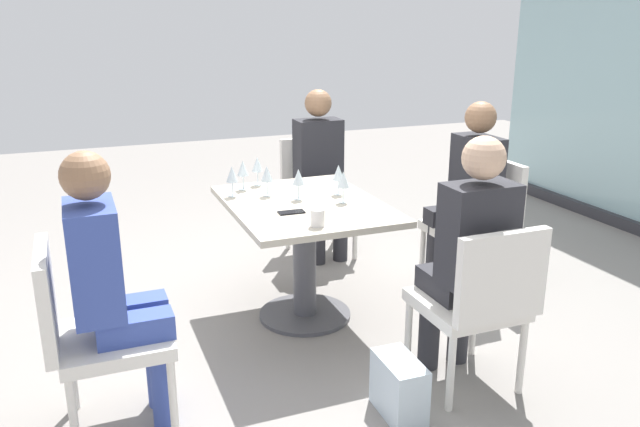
{
  "coord_description": "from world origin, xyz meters",
  "views": [
    {
      "loc": [
        3.34,
        -1.22,
        1.76
      ],
      "look_at": [
        0.0,
        0.1,
        0.65
      ],
      "focal_mm": 35.65,
      "sensor_mm": 36.0,
      "label": 1
    }
  ],
  "objects_px": {
    "chair_near_window": "(479,217)",
    "coffee_cup": "(318,218)",
    "wine_glass_4": "(243,169)",
    "cell_phone_on_table": "(291,212)",
    "person_far_left": "(321,166)",
    "person_near_window": "(468,189)",
    "person_front_right": "(112,280)",
    "chair_front_right": "(90,328)",
    "chair_far_left": "(316,189)",
    "wine_glass_3": "(257,165)",
    "chair_far_right": "(479,298)",
    "wine_glass_5": "(338,173)",
    "handbag_0": "(399,387)",
    "wine_glass_6": "(267,174)",
    "person_far_right": "(469,250)",
    "wine_glass_1": "(298,178)",
    "wine_glass_0": "(343,180)",
    "wine_glass_2": "(232,175)",
    "dining_table_main": "(304,235)"
  },
  "relations": [
    {
      "from": "wine_glass_3",
      "to": "chair_far_right",
      "type": "bearing_deg",
      "value": 22.0
    },
    {
      "from": "chair_near_window",
      "to": "coffee_cup",
      "type": "bearing_deg",
      "value": -71.72
    },
    {
      "from": "wine_glass_1",
      "to": "wine_glass_5",
      "type": "bearing_deg",
      "value": 92.91
    },
    {
      "from": "wine_glass_6",
      "to": "coffee_cup",
      "type": "xyz_separation_m",
      "value": [
        0.65,
        0.07,
        -0.09
      ]
    },
    {
      "from": "person_far_left",
      "to": "chair_far_left",
      "type": "bearing_deg",
      "value": 180.0
    },
    {
      "from": "chair_near_window",
      "to": "wine_glass_4",
      "type": "xyz_separation_m",
      "value": [
        -0.41,
        -1.49,
        0.37
      ]
    },
    {
      "from": "chair_far_left",
      "to": "wine_glass_4",
      "type": "bearing_deg",
      "value": -48.53
    },
    {
      "from": "wine_glass_1",
      "to": "cell_phone_on_table",
      "type": "distance_m",
      "value": 0.3
    },
    {
      "from": "chair_front_right",
      "to": "wine_glass_6",
      "type": "bearing_deg",
      "value": 130.6
    },
    {
      "from": "wine_glass_1",
      "to": "handbag_0",
      "type": "height_order",
      "value": "wine_glass_1"
    },
    {
      "from": "chair_near_window",
      "to": "cell_phone_on_table",
      "type": "distance_m",
      "value": 1.4
    },
    {
      "from": "chair_far_right",
      "to": "wine_glass_1",
      "type": "relative_size",
      "value": 4.7
    },
    {
      "from": "wine_glass_3",
      "to": "chair_far_left",
      "type": "bearing_deg",
      "value": 132.99
    },
    {
      "from": "person_far_left",
      "to": "person_near_window",
      "type": "height_order",
      "value": "same"
    },
    {
      "from": "person_near_window",
      "to": "wine_glass_1",
      "type": "height_order",
      "value": "person_near_window"
    },
    {
      "from": "person_near_window",
      "to": "wine_glass_6",
      "type": "xyz_separation_m",
      "value": [
        -0.22,
        -1.28,
        0.16
      ]
    },
    {
      "from": "wine_glass_1",
      "to": "wine_glass_3",
      "type": "relative_size",
      "value": 1.0
    },
    {
      "from": "coffee_cup",
      "to": "wine_glass_0",
      "type": "bearing_deg",
      "value": 139.89
    },
    {
      "from": "chair_far_left",
      "to": "wine_glass_4",
      "type": "relative_size",
      "value": 4.7
    },
    {
      "from": "chair_far_right",
      "to": "person_far_right",
      "type": "xyz_separation_m",
      "value": [
        -0.11,
        0.0,
        0.2
      ]
    },
    {
      "from": "person_near_window",
      "to": "wine_glass_3",
      "type": "bearing_deg",
      "value": -110.88
    },
    {
      "from": "wine_glass_4",
      "to": "cell_phone_on_table",
      "type": "height_order",
      "value": "wine_glass_4"
    },
    {
      "from": "person_far_left",
      "to": "wine_glass_1",
      "type": "distance_m",
      "value": 1.03
    },
    {
      "from": "person_near_window",
      "to": "wine_glass_2",
      "type": "relative_size",
      "value": 6.81
    },
    {
      "from": "person_near_window",
      "to": "wine_glass_5",
      "type": "distance_m",
      "value": 0.89
    },
    {
      "from": "person_near_window",
      "to": "wine_glass_3",
      "type": "xyz_separation_m",
      "value": [
        -0.48,
        -1.27,
        0.16
      ]
    },
    {
      "from": "chair_near_window",
      "to": "person_near_window",
      "type": "distance_m",
      "value": 0.23
    },
    {
      "from": "chair_far_left",
      "to": "person_near_window",
      "type": "bearing_deg",
      "value": 30.97
    },
    {
      "from": "dining_table_main",
      "to": "person_far_right",
      "type": "bearing_deg",
      "value": 27.0
    },
    {
      "from": "wine_glass_0",
      "to": "person_front_right",
      "type": "bearing_deg",
      "value": -64.95
    },
    {
      "from": "person_front_right",
      "to": "wine_glass_2",
      "type": "bearing_deg",
      "value": 142.03
    },
    {
      "from": "cell_phone_on_table",
      "to": "person_far_left",
      "type": "bearing_deg",
      "value": 152.81
    },
    {
      "from": "person_near_window",
      "to": "cell_phone_on_table",
      "type": "relative_size",
      "value": 8.75
    },
    {
      "from": "dining_table_main",
      "to": "chair_near_window",
      "type": "bearing_deg",
      "value": 90.0
    },
    {
      "from": "chair_far_left",
      "to": "person_near_window",
      "type": "xyz_separation_m",
      "value": [
        1.07,
        0.64,
        0.2
      ]
    },
    {
      "from": "person_far_left",
      "to": "person_front_right",
      "type": "xyz_separation_m",
      "value": [
        1.67,
        -1.61,
        0.0
      ]
    },
    {
      "from": "chair_far_right",
      "to": "person_near_window",
      "type": "bearing_deg",
      "value": 149.03
    },
    {
      "from": "wine_glass_6",
      "to": "cell_phone_on_table",
      "type": "bearing_deg",
      "value": 2.86
    },
    {
      "from": "chair_far_left",
      "to": "person_near_window",
      "type": "height_order",
      "value": "person_near_window"
    },
    {
      "from": "wine_glass_1",
      "to": "cell_phone_on_table",
      "type": "height_order",
      "value": "wine_glass_1"
    },
    {
      "from": "chair_near_window",
      "to": "wine_glass_4",
      "type": "relative_size",
      "value": 4.7
    },
    {
      "from": "handbag_0",
      "to": "wine_glass_6",
      "type": "bearing_deg",
      "value": -169.9
    },
    {
      "from": "person_front_right",
      "to": "chair_front_right",
      "type": "bearing_deg",
      "value": -90.0
    },
    {
      "from": "wine_glass_4",
      "to": "wine_glass_3",
      "type": "bearing_deg",
      "value": 121.79
    },
    {
      "from": "chair_far_right",
      "to": "wine_glass_0",
      "type": "bearing_deg",
      "value": -164.33
    },
    {
      "from": "chair_far_right",
      "to": "person_far_left",
      "type": "height_order",
      "value": "person_far_left"
    },
    {
      "from": "chair_far_right",
      "to": "wine_glass_1",
      "type": "height_order",
      "value": "wine_glass_1"
    },
    {
      "from": "wine_glass_3",
      "to": "wine_glass_4",
      "type": "distance_m",
      "value": 0.13
    },
    {
      "from": "wine_glass_3",
      "to": "person_far_right",
      "type": "bearing_deg",
      "value": 23.49
    },
    {
      "from": "chair_near_window",
      "to": "wine_glass_3",
      "type": "relative_size",
      "value": 4.7
    }
  ]
}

